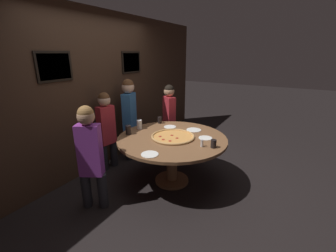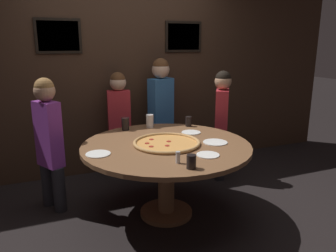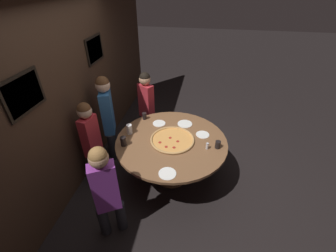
% 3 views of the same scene
% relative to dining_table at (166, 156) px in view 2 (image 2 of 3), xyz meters
% --- Properties ---
extents(ground_plane, '(24.00, 24.00, 0.00)m').
position_rel_dining_table_xyz_m(ground_plane, '(0.00, 0.00, -0.61)').
color(ground_plane, black).
extents(back_wall, '(6.40, 0.08, 2.60)m').
position_rel_dining_table_xyz_m(back_wall, '(0.00, 1.40, 0.69)').
color(back_wall, '#3D281C').
rests_on(back_wall, ground_plane).
extents(dining_table, '(1.61, 1.61, 0.74)m').
position_rel_dining_table_xyz_m(dining_table, '(0.00, 0.00, 0.00)').
color(dining_table, brown).
rests_on(dining_table, ground_plane).
extents(giant_pizza, '(0.64, 0.64, 0.03)m').
position_rel_dining_table_xyz_m(giant_pizza, '(-0.00, -0.01, 0.14)').
color(giant_pizza, '#E0994C').
rests_on(giant_pizza, dining_table).
extents(drink_cup_beside_pizza, '(0.07, 0.07, 0.11)m').
position_rel_dining_table_xyz_m(drink_cup_beside_pizza, '(0.49, 0.53, 0.18)').
color(drink_cup_beside_pizza, black).
rests_on(drink_cup_beside_pizza, dining_table).
extents(drink_cup_front_edge, '(0.08, 0.08, 0.15)m').
position_rel_dining_table_xyz_m(drink_cup_front_edge, '(0.06, 0.65, 0.20)').
color(drink_cup_front_edge, white).
rests_on(drink_cup_front_edge, dining_table).
extents(drink_cup_far_right, '(0.08, 0.08, 0.14)m').
position_rel_dining_table_xyz_m(drink_cup_far_right, '(-0.23, 0.64, 0.20)').
color(drink_cup_far_right, black).
rests_on(drink_cup_far_right, dining_table).
extents(drink_cup_by_shaker, '(0.07, 0.07, 0.11)m').
position_rel_dining_table_xyz_m(drink_cup_by_shaker, '(-0.06, -0.65, 0.18)').
color(drink_cup_by_shaker, black).
rests_on(drink_cup_by_shaker, dining_table).
extents(white_plate_beside_cup, '(0.23, 0.23, 0.01)m').
position_rel_dining_table_xyz_m(white_plate_beside_cup, '(0.45, -0.15, 0.13)').
color(white_plate_beside_cup, white).
rests_on(white_plate_beside_cup, dining_table).
extents(white_plate_far_back, '(0.20, 0.20, 0.01)m').
position_rel_dining_table_xyz_m(white_plate_far_back, '(0.39, 0.26, 0.13)').
color(white_plate_far_back, white).
rests_on(white_plate_far_back, dining_table).
extents(white_plate_left_side, '(0.20, 0.20, 0.01)m').
position_rel_dining_table_xyz_m(white_plate_left_side, '(0.21, -0.44, 0.13)').
color(white_plate_left_side, white).
rests_on(white_plate_left_side, dining_table).
extents(white_plate_right_side, '(0.22, 0.22, 0.01)m').
position_rel_dining_table_xyz_m(white_plate_right_side, '(-0.66, -0.06, 0.13)').
color(white_plate_right_side, white).
rests_on(white_plate_right_side, dining_table).
extents(condiment_shaker, '(0.04, 0.04, 0.10)m').
position_rel_dining_table_xyz_m(condiment_shaker, '(-0.10, -0.51, 0.18)').
color(condiment_shaker, silver).
rests_on(condiment_shaker, dining_table).
extents(diner_far_left, '(0.39, 0.25, 1.49)m').
position_rel_dining_table_xyz_m(diner_far_left, '(0.37, 1.11, 0.23)').
color(diner_far_left, '#232328').
rests_on(diner_far_left, ground_plane).
extents(diner_side_left, '(0.29, 0.35, 1.35)m').
position_rel_dining_table_xyz_m(diner_side_left, '(0.99, 0.63, 0.15)').
color(diner_side_left, '#232328').
rests_on(diner_side_left, ground_plane).
extents(diner_side_right, '(0.27, 0.35, 1.35)m').
position_rel_dining_table_xyz_m(diner_side_right, '(-1.03, 0.57, 0.16)').
color(diner_side_right, '#232328').
rests_on(diner_side_right, ground_plane).
extents(diner_centre_back, '(0.34, 0.20, 1.33)m').
position_rel_dining_table_xyz_m(diner_centre_back, '(-0.17, 1.16, 0.14)').
color(diner_centre_back, '#232328').
rests_on(diner_centre_back, ground_plane).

